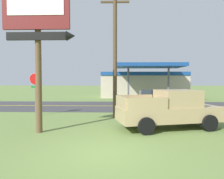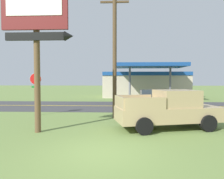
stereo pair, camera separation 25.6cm
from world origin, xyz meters
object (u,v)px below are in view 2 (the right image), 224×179
Objects in this scene: motel_sign at (37,29)px; utility_pole at (115,46)px; pickup_tan_parked_on_lawn at (169,110)px; gas_station at (145,84)px; car_red_near_lane at (152,99)px; stop_sign at (36,86)px.

utility_pole reaches higher than motel_sign.
motel_sign is at bearing -169.04° from pickup_tan_parked_on_lawn.
gas_station is 13.28m from car_red_near_lane.
utility_pole reaches higher than stop_sign.
car_red_near_lane is (-0.77, -13.21, -1.11)m from gas_station.
motel_sign is 1.25× the size of pickup_tan_parked_on_lawn.
pickup_tan_parked_on_lawn is at bearing -90.98° from car_red_near_lane.
stop_sign is 0.34× the size of utility_pole.
pickup_tan_parked_on_lawn is at bearing 10.96° from motel_sign.
car_red_near_lane is at bearing 22.90° from stop_sign.
gas_station is at bearing 87.48° from pickup_tan_parked_on_lawn.
utility_pole is 0.73× the size of gas_station.
gas_station reaches higher than car_red_near_lane.
car_red_near_lane is at bearing -93.35° from gas_station.
stop_sign is 6.16m from utility_pole.
utility_pole is at bearing -7.56° from stop_sign.
gas_station is (3.77, 17.54, -2.74)m from utility_pole.
utility_pole is 18.14m from gas_station.
car_red_near_lane is at bearing 55.26° from utility_pole.
gas_station is at bearing 77.85° from utility_pole.
stop_sign is at bearing -157.10° from car_red_near_lane.
gas_station is at bearing 86.65° from car_red_near_lane.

